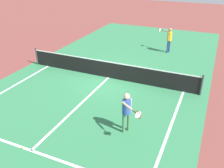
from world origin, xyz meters
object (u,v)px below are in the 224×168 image
net (108,69)px  tennis_ball_mid_court (22,148)px  player_far (169,37)px  player_near (127,109)px

net → tennis_ball_mid_court: bearing=-93.2°
player_far → tennis_ball_mid_court: size_ratio=26.38×
net → tennis_ball_mid_court: net is taller
net → player_near: player_near is taller
player_far → tennis_ball_mid_court: player_far is taller
net → player_far: 5.97m
player_near → tennis_ball_mid_court: (-2.98, -2.34, -0.99)m
tennis_ball_mid_court → net: bearing=86.8°
net → tennis_ball_mid_court: (-0.37, -6.44, -0.46)m
player_near → player_far: player_far is taller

